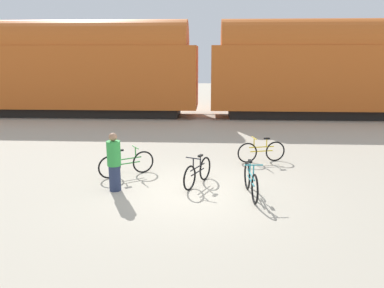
% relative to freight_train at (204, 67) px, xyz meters
% --- Properties ---
extents(ground_plane, '(80.00, 80.00, 0.00)m').
position_rel_freight_train_xyz_m(ground_plane, '(0.00, -12.75, -2.93)').
color(ground_plane, '#B2A893').
extents(freight_train, '(57.35, 3.11, 5.59)m').
position_rel_freight_train_xyz_m(freight_train, '(0.00, 0.00, 0.00)').
color(freight_train, black).
rests_on(freight_train, ground_plane).
extents(rail_near, '(69.35, 0.07, 0.01)m').
position_rel_freight_train_xyz_m(rail_near, '(0.00, -0.72, -2.92)').
color(rail_near, '#4C4238').
rests_on(rail_near, ground_plane).
extents(rail_far, '(69.35, 0.07, 0.01)m').
position_rel_freight_train_xyz_m(rail_far, '(0.00, 0.72, -2.92)').
color(rail_far, '#4C4238').
rests_on(rail_far, ground_plane).
extents(bicycle_yellow, '(1.67, 0.53, 0.87)m').
position_rel_freight_train_xyz_m(bicycle_yellow, '(2.18, -9.78, -2.56)').
color(bicycle_yellow, black).
rests_on(bicycle_yellow, ground_plane).
extents(bicycle_green, '(1.51, 1.03, 0.87)m').
position_rel_freight_train_xyz_m(bicycle_green, '(-2.10, -11.51, -2.56)').
color(bicycle_green, black).
rests_on(bicycle_green, ground_plane).
extents(bicycle_teal, '(0.46, 1.81, 0.93)m').
position_rel_freight_train_xyz_m(bicycle_teal, '(1.50, -13.00, -2.53)').
color(bicycle_teal, black).
rests_on(bicycle_teal, ground_plane).
extents(bicycle_black, '(0.73, 1.54, 0.86)m').
position_rel_freight_train_xyz_m(bicycle_black, '(0.09, -12.23, -2.56)').
color(bicycle_black, black).
rests_on(bicycle_black, ground_plane).
extents(person_in_green, '(0.37, 0.37, 1.59)m').
position_rel_freight_train_xyz_m(person_in_green, '(-2.13, -12.80, -2.14)').
color(person_in_green, '#283351').
rests_on(person_in_green, ground_plane).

